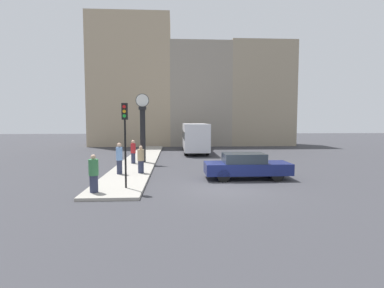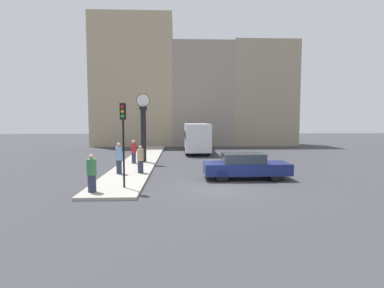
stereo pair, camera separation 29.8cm
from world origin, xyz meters
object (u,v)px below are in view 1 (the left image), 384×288
Objects in this scene: pedestrian_red_top at (133,152)px; pedestrian_tan_coat at (141,160)px; street_clock at (143,130)px; pedestrian_green_hoodie at (94,174)px; traffic_light_near at (125,128)px; pedestrian_blue_stripe at (119,158)px; sedan_car at (246,166)px; bus_distant at (195,136)px.

pedestrian_red_top is 4.20m from pedestrian_tan_coat.
street_clock is 3.07× the size of pedestrian_green_hoodie.
traffic_light_near is 8.71m from street_clock.
pedestrian_blue_stripe is at bearing -92.74° from pedestrian_red_top.
sedan_car is at bearing -44.30° from street_clock.
sedan_car is 7.34m from pedestrian_blue_stripe.
traffic_light_near is 4.23m from pedestrian_blue_stripe.
pedestrian_red_top is (-7.02, 5.53, 0.26)m from sedan_car.
pedestrian_green_hoodie is at bearing -107.73° from pedestrian_tan_coat.
pedestrian_green_hoodie is (-1.25, -0.80, -1.99)m from traffic_light_near.
traffic_light_near is (-6.28, -2.47, 2.20)m from sedan_car.
street_clock is 3.12× the size of pedestrian_tan_coat.
traffic_light_near is 0.77× the size of street_clock.
traffic_light_near is 2.39× the size of pedestrian_tan_coat.
pedestrian_red_top is (-0.64, -0.70, -1.57)m from street_clock.
street_clock is 5.33m from pedestrian_blue_stripe.
sedan_car is 13.98m from bus_distant.
pedestrian_blue_stripe is at bearing -112.70° from bus_distant.
pedestrian_green_hoodie is 1.02× the size of pedestrian_tan_coat.
traffic_light_near is at bearing -75.35° from pedestrian_blue_stripe.
street_clock reaches higher than pedestrian_tan_coat.
pedestrian_blue_stripe is (-1.22, -0.27, 0.12)m from pedestrian_tan_coat.
pedestrian_green_hoodie is at bearing -108.08° from bus_distant.
sedan_car is 2.83× the size of pedestrian_green_hoodie.
pedestrian_red_top is at bearing -121.50° from bus_distant.
pedestrian_green_hoodie is at bearing -96.86° from street_clock.
street_clock is 5.05m from pedestrian_tan_coat.
traffic_light_near is 2.36× the size of pedestrian_green_hoodie.
sedan_car is 1.20× the size of traffic_light_near.
pedestrian_tan_coat is (1.01, -4.07, -0.05)m from pedestrian_red_top.
street_clock is at bearing 94.43° from pedestrian_tan_coat.
pedestrian_green_hoodie is at bearing -93.27° from pedestrian_red_top.
traffic_light_near is at bearing 32.72° from pedestrian_green_hoodie.
pedestrian_blue_stripe is (-0.96, 3.66, -1.88)m from traffic_light_near.
sedan_car is at bearing 21.48° from traffic_light_near.
sedan_car is 9.11m from street_clock.
pedestrian_green_hoodie is at bearing -156.49° from sedan_car.
sedan_car is at bearing -81.96° from bus_distant.
traffic_light_near is 8.27m from pedestrian_red_top.
pedestrian_tan_coat is at bearing -108.21° from bus_distant.
sedan_car is 0.92× the size of street_clock.
bus_distant is (-1.95, 13.81, 0.93)m from sedan_car.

